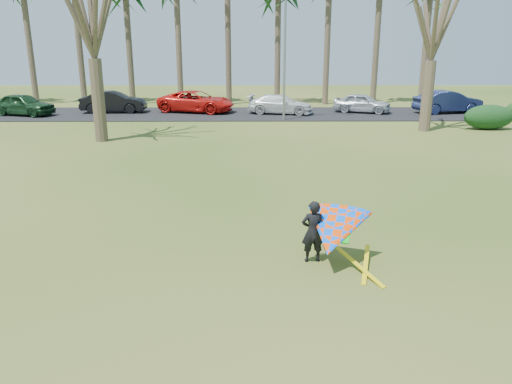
{
  "coord_description": "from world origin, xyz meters",
  "views": [
    {
      "loc": [
        -0.11,
        -10.96,
        5.02
      ],
      "look_at": [
        0.0,
        2.0,
        1.1
      ],
      "focal_mm": 35.0,
      "sensor_mm": 36.0,
      "label": 1
    }
  ],
  "objects_px": {
    "bare_tree_left": "(89,1)",
    "car_5": "(448,102)",
    "car_0": "(23,104)",
    "car_4": "(362,103)",
    "bare_tree_right": "(436,12)",
    "car_1": "(113,102)",
    "car_2": "(196,101)",
    "car_3": "(280,104)",
    "kite_flyer": "(332,231)",
    "streetlight": "(287,51)"
  },
  "relations": [
    {
      "from": "car_2",
      "to": "car_0",
      "type": "bearing_deg",
      "value": 114.45
    },
    {
      "from": "car_2",
      "to": "car_1",
      "type": "bearing_deg",
      "value": 108.48
    },
    {
      "from": "bare_tree_left",
      "to": "car_0",
      "type": "xyz_separation_m",
      "value": [
        -8.05,
        9.2,
        -6.1
      ]
    },
    {
      "from": "bare_tree_left",
      "to": "kite_flyer",
      "type": "xyz_separation_m",
      "value": [
        9.73,
        -15.29,
        -6.08
      ]
    },
    {
      "from": "bare_tree_left",
      "to": "bare_tree_right",
      "type": "distance_m",
      "value": 18.25
    },
    {
      "from": "car_0",
      "to": "car_4",
      "type": "xyz_separation_m",
      "value": [
        23.95,
        1.2,
        -0.06
      ]
    },
    {
      "from": "car_4",
      "to": "kite_flyer",
      "type": "height_order",
      "value": "kite_flyer"
    },
    {
      "from": "car_2",
      "to": "car_5",
      "type": "distance_m",
      "value": 18.2
    },
    {
      "from": "car_0",
      "to": "car_4",
      "type": "distance_m",
      "value": 23.98
    },
    {
      "from": "bare_tree_right",
      "to": "car_1",
      "type": "xyz_separation_m",
      "value": [
        -20.14,
        7.6,
        -5.75
      ]
    },
    {
      "from": "bare_tree_right",
      "to": "car_0",
      "type": "distance_m",
      "value": 27.39
    },
    {
      "from": "streetlight",
      "to": "car_5",
      "type": "relative_size",
      "value": 1.65
    },
    {
      "from": "car_1",
      "to": "car_3",
      "type": "bearing_deg",
      "value": -95.18
    },
    {
      "from": "car_2",
      "to": "car_5",
      "type": "bearing_deg",
      "value": -74.9
    },
    {
      "from": "car_0",
      "to": "car_1",
      "type": "distance_m",
      "value": 6.07
    },
    {
      "from": "car_2",
      "to": "kite_flyer",
      "type": "relative_size",
      "value": 2.31
    },
    {
      "from": "car_1",
      "to": "car_3",
      "type": "xyz_separation_m",
      "value": [
        12.07,
        -0.73,
        -0.09
      ]
    },
    {
      "from": "car_2",
      "to": "car_4",
      "type": "distance_m",
      "value": 12.06
    },
    {
      "from": "bare_tree_right",
      "to": "car_5",
      "type": "relative_size",
      "value": 1.91
    },
    {
      "from": "bare_tree_left",
      "to": "car_4",
      "type": "relative_size",
      "value": 2.38
    },
    {
      "from": "bare_tree_left",
      "to": "car_0",
      "type": "height_order",
      "value": "bare_tree_left"
    },
    {
      "from": "streetlight",
      "to": "car_0",
      "type": "xyz_separation_m",
      "value": [
        -18.21,
        2.2,
        -3.65
      ]
    },
    {
      "from": "car_3",
      "to": "car_5",
      "type": "height_order",
      "value": "car_5"
    },
    {
      "from": "kite_flyer",
      "to": "bare_tree_right",
      "type": "bearing_deg",
      "value": 65.67
    },
    {
      "from": "car_0",
      "to": "car_1",
      "type": "bearing_deg",
      "value": -59.35
    },
    {
      "from": "car_1",
      "to": "car_2",
      "type": "height_order",
      "value": "car_2"
    },
    {
      "from": "car_0",
      "to": "kite_flyer",
      "type": "xyz_separation_m",
      "value": [
        17.78,
        -24.48,
        0.03
      ]
    },
    {
      "from": "car_3",
      "to": "kite_flyer",
      "type": "xyz_separation_m",
      "value": [
        -0.2,
        -25.16,
        0.11
      ]
    },
    {
      "from": "car_0",
      "to": "car_2",
      "type": "distance_m",
      "value": 12.0
    },
    {
      "from": "bare_tree_left",
      "to": "car_1",
      "type": "bearing_deg",
      "value": 101.43
    },
    {
      "from": "car_1",
      "to": "car_3",
      "type": "height_order",
      "value": "car_1"
    },
    {
      "from": "car_4",
      "to": "car_2",
      "type": "bearing_deg",
      "value": 109.89
    },
    {
      "from": "car_0",
      "to": "car_1",
      "type": "height_order",
      "value": "car_1"
    },
    {
      "from": "car_2",
      "to": "car_3",
      "type": "bearing_deg",
      "value": -81.27
    },
    {
      "from": "bare_tree_left",
      "to": "car_4",
      "type": "height_order",
      "value": "bare_tree_left"
    },
    {
      "from": "kite_flyer",
      "to": "car_2",
      "type": "bearing_deg",
      "value": 102.74
    },
    {
      "from": "car_3",
      "to": "car_4",
      "type": "distance_m",
      "value": 5.99
    },
    {
      "from": "bare_tree_left",
      "to": "streetlight",
      "type": "height_order",
      "value": "bare_tree_left"
    },
    {
      "from": "car_5",
      "to": "car_1",
      "type": "bearing_deg",
      "value": 76.68
    },
    {
      "from": "car_5",
      "to": "kite_flyer",
      "type": "distance_m",
      "value": 28.25
    },
    {
      "from": "bare_tree_left",
      "to": "car_1",
      "type": "distance_m",
      "value": 12.41
    },
    {
      "from": "car_1",
      "to": "car_5",
      "type": "height_order",
      "value": "car_5"
    },
    {
      "from": "car_3",
      "to": "car_5",
      "type": "bearing_deg",
      "value": -77.42
    },
    {
      "from": "car_1",
      "to": "car_2",
      "type": "relative_size",
      "value": 0.84
    },
    {
      "from": "bare_tree_left",
      "to": "car_5",
      "type": "bearing_deg",
      "value": 24.73
    },
    {
      "from": "streetlight",
      "to": "car_2",
      "type": "bearing_deg",
      "value": 149.28
    },
    {
      "from": "bare_tree_left",
      "to": "bare_tree_right",
      "type": "bearing_deg",
      "value": 9.46
    },
    {
      "from": "car_4",
      "to": "streetlight",
      "type": "bearing_deg",
      "value": 142.2
    },
    {
      "from": "car_0",
      "to": "car_2",
      "type": "bearing_deg",
      "value": -65.23
    },
    {
      "from": "car_4",
      "to": "car_1",
      "type": "bearing_deg",
      "value": 110.95
    }
  ]
}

